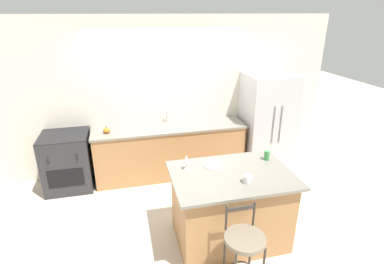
# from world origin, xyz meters

# --- Properties ---
(ground_plane) EXTENTS (18.00, 18.00, 0.00)m
(ground_plane) POSITION_xyz_m (0.00, 0.00, 0.00)
(ground_plane) COLOR beige
(wall_back) EXTENTS (6.00, 0.07, 2.70)m
(wall_back) POSITION_xyz_m (0.00, 0.70, 1.35)
(wall_back) COLOR beige
(wall_back) RESTS_ON ground_plane
(back_counter) EXTENTS (2.59, 0.68, 0.92)m
(back_counter) POSITION_xyz_m (0.00, 0.38, 0.46)
(back_counter) COLOR #A87547
(back_counter) RESTS_ON ground_plane
(sink_faucet) EXTENTS (0.02, 0.13, 0.22)m
(sink_faucet) POSITION_xyz_m (0.00, 0.58, 1.06)
(sink_faucet) COLOR #ADAFB5
(sink_faucet) RESTS_ON back_counter
(kitchen_island) EXTENTS (1.44, 1.00, 0.95)m
(kitchen_island) POSITION_xyz_m (0.45, -1.45, 0.48)
(kitchen_island) COLOR #A87547
(kitchen_island) RESTS_ON ground_plane
(refrigerator) EXTENTS (0.84, 0.78, 1.74)m
(refrigerator) POSITION_xyz_m (1.78, 0.31, 0.87)
(refrigerator) COLOR #BCBCC1
(refrigerator) RESTS_ON ground_plane
(oven_range) EXTENTS (0.73, 0.70, 0.94)m
(oven_range) POSITION_xyz_m (-1.69, 0.34, 0.47)
(oven_range) COLOR #28282B
(oven_range) RESTS_ON ground_plane
(bar_stool_near) EXTENTS (0.42, 0.42, 0.96)m
(bar_stool_near) POSITION_xyz_m (0.32, -2.19, 0.54)
(bar_stool_near) COLOR #332D28
(bar_stool_near) RESTS_ON ground_plane
(dinner_plate) EXTENTS (0.25, 0.25, 0.02)m
(dinner_plate) POSITION_xyz_m (0.29, -1.20, 0.96)
(dinner_plate) COLOR white
(dinner_plate) RESTS_ON kitchen_island
(wine_glass) EXTENTS (0.07, 0.07, 0.20)m
(wine_glass) POSITION_xyz_m (-0.06, -1.22, 1.09)
(wine_glass) COLOR white
(wine_glass) RESTS_ON kitchen_island
(coffee_mug) EXTENTS (0.13, 0.10, 0.09)m
(coffee_mug) POSITION_xyz_m (0.54, -1.67, 0.99)
(coffee_mug) COLOR white
(coffee_mug) RESTS_ON kitchen_island
(tumbler_cup) EXTENTS (0.07, 0.07, 0.12)m
(tumbler_cup) POSITION_xyz_m (1.01, -1.21, 1.01)
(tumbler_cup) COLOR #3D934C
(tumbler_cup) RESTS_ON kitchen_island
(pumpkin_decoration) EXTENTS (0.11, 0.11, 0.11)m
(pumpkin_decoration) POSITION_xyz_m (-1.03, 0.30, 0.96)
(pumpkin_decoration) COLOR orange
(pumpkin_decoration) RESTS_ON back_counter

